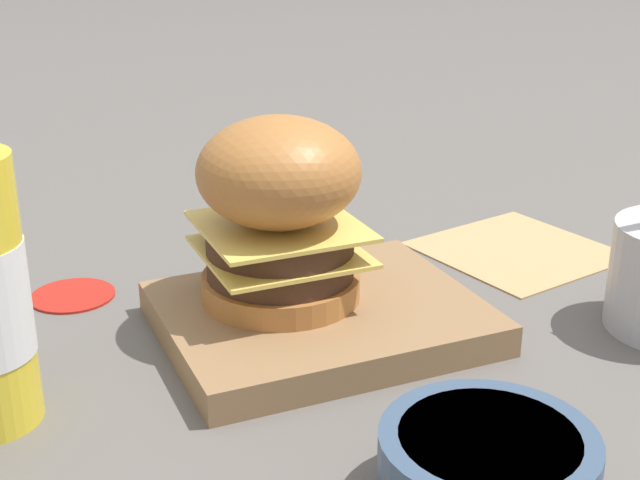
% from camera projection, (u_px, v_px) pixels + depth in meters
% --- Properties ---
extents(ground_plane, '(6.00, 6.00, 0.00)m').
position_uv_depth(ground_plane, '(335.00, 369.00, 0.61)').
color(ground_plane, '#5B5651').
extents(serving_board, '(0.23, 0.18, 0.02)m').
position_uv_depth(serving_board, '(320.00, 318.00, 0.66)').
color(serving_board, olive).
rests_on(serving_board, ground_plane).
extents(burger, '(0.12, 0.12, 0.14)m').
position_uv_depth(burger, '(279.00, 209.00, 0.64)').
color(burger, '#AD6B33').
rests_on(burger, serving_board).
extents(side_bowl, '(0.12, 0.12, 0.04)m').
position_uv_depth(side_bowl, '(487.00, 468.00, 0.47)').
color(side_bowl, '#384C66').
rests_on(side_bowl, ground_plane).
extents(spoon, '(0.07, 0.14, 0.01)m').
position_uv_depth(spoon, '(319.00, 208.00, 0.91)').
color(spoon, '#B2B2B7').
rests_on(spoon, ground_plane).
extents(ketchup_puddle, '(0.07, 0.07, 0.00)m').
position_uv_depth(ketchup_puddle, '(73.00, 294.00, 0.72)').
color(ketchup_puddle, '#B21E14').
rests_on(ketchup_puddle, ground_plane).
extents(parchment_square, '(0.18, 0.18, 0.00)m').
position_uv_depth(parchment_square, '(517.00, 250.00, 0.81)').
color(parchment_square, tan).
rests_on(parchment_square, ground_plane).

